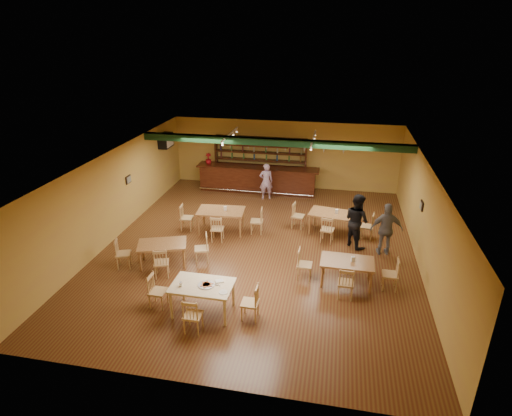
% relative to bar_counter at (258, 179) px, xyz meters
% --- Properties ---
extents(floor, '(12.00, 12.00, 0.00)m').
position_rel_bar_counter_xyz_m(floor, '(1.05, -5.15, -0.56)').
color(floor, '#572A19').
rests_on(floor, ground).
extents(ceiling_beam, '(10.00, 0.30, 0.25)m').
position_rel_bar_counter_xyz_m(ceiling_beam, '(1.05, -2.35, 2.31)').
color(ceiling_beam, '#103217').
rests_on(ceiling_beam, ceiling).
extents(track_rail_left, '(0.05, 2.50, 0.05)m').
position_rel_bar_counter_xyz_m(track_rail_left, '(-0.75, -1.75, 2.38)').
color(track_rail_left, white).
rests_on(track_rail_left, ceiling).
extents(track_rail_right, '(0.05, 2.50, 0.05)m').
position_rel_bar_counter_xyz_m(track_rail_right, '(2.45, -1.75, 2.38)').
color(track_rail_right, white).
rests_on(track_rail_right, ceiling).
extents(ac_unit, '(0.34, 0.70, 0.48)m').
position_rel_bar_counter_xyz_m(ac_unit, '(-3.75, -0.95, 1.79)').
color(ac_unit, white).
rests_on(ac_unit, wall_left).
extents(picture_left, '(0.04, 0.34, 0.28)m').
position_rel_bar_counter_xyz_m(picture_left, '(-3.92, -4.15, 1.14)').
color(picture_left, black).
rests_on(picture_left, wall_left).
extents(picture_right, '(0.04, 0.34, 0.28)m').
position_rel_bar_counter_xyz_m(picture_right, '(6.02, -4.65, 1.14)').
color(picture_right, black).
rests_on(picture_right, wall_right).
extents(bar_counter, '(5.35, 0.85, 1.13)m').
position_rel_bar_counter_xyz_m(bar_counter, '(0.00, 0.00, 0.00)').
color(bar_counter, '#36130A').
rests_on(bar_counter, ground).
extents(back_bar_hutch, '(4.14, 0.40, 2.28)m').
position_rel_bar_counter_xyz_m(back_bar_hutch, '(0.00, 0.63, 0.57)').
color(back_bar_hutch, '#36130A').
rests_on(back_bar_hutch, ground).
extents(poinsettia, '(0.35, 0.35, 0.48)m').
position_rel_bar_counter_xyz_m(poinsettia, '(-2.22, 0.00, 0.81)').
color(poinsettia, '#A60F17').
rests_on(poinsettia, bar_counter).
extents(dining_table_a, '(1.70, 1.11, 0.81)m').
position_rel_bar_counter_xyz_m(dining_table_a, '(-0.50, -4.21, -0.16)').
color(dining_table_a, brown).
rests_on(dining_table_a, ground).
extents(dining_table_b, '(1.67, 1.17, 0.77)m').
position_rel_bar_counter_xyz_m(dining_table_b, '(3.35, -3.58, -0.18)').
color(dining_table_b, brown).
rests_on(dining_table_b, ground).
extents(dining_table_c, '(1.64, 1.28, 0.72)m').
position_rel_bar_counter_xyz_m(dining_table_c, '(-1.63, -6.78, -0.21)').
color(dining_table_c, brown).
rests_on(dining_table_c, ground).
extents(dining_table_d, '(1.49, 0.92, 0.73)m').
position_rel_bar_counter_xyz_m(dining_table_d, '(3.86, -6.78, -0.20)').
color(dining_table_d, brown).
rests_on(dining_table_d, ground).
extents(near_table, '(1.54, 1.00, 0.82)m').
position_rel_bar_counter_xyz_m(near_table, '(0.30, -8.82, -0.15)').
color(near_table, '#D1B88C').
rests_on(near_table, ground).
extents(pizza_tray, '(0.44, 0.44, 0.01)m').
position_rel_bar_counter_xyz_m(pizza_tray, '(0.41, -8.82, 0.26)').
color(pizza_tray, silver).
rests_on(pizza_tray, near_table).
extents(parmesan_shaker, '(0.07, 0.07, 0.11)m').
position_rel_bar_counter_xyz_m(parmesan_shaker, '(-0.19, -8.99, 0.31)').
color(parmesan_shaker, '#EAE5C6').
rests_on(parmesan_shaker, near_table).
extents(napkin_stack, '(0.25, 0.22, 0.03)m').
position_rel_bar_counter_xyz_m(napkin_stack, '(0.68, -8.60, 0.27)').
color(napkin_stack, white).
rests_on(napkin_stack, near_table).
extents(pizza_server, '(0.33, 0.13, 0.00)m').
position_rel_bar_counter_xyz_m(pizza_server, '(0.57, -8.77, 0.27)').
color(pizza_server, silver).
rests_on(pizza_server, pizza_tray).
extents(side_plate, '(0.22, 0.22, 0.01)m').
position_rel_bar_counter_xyz_m(side_plate, '(0.90, -9.04, 0.26)').
color(side_plate, white).
rests_on(side_plate, near_table).
extents(patron_bar, '(0.65, 0.52, 1.56)m').
position_rel_bar_counter_xyz_m(patron_bar, '(0.52, -0.83, 0.22)').
color(patron_bar, purple).
rests_on(patron_bar, ground).
extents(patron_right_a, '(1.10, 1.12, 1.82)m').
position_rel_bar_counter_xyz_m(patron_right_a, '(4.15, -4.38, 0.35)').
color(patron_right_a, black).
rests_on(patron_right_a, ground).
extents(patron_right_b, '(1.06, 0.54, 1.73)m').
position_rel_bar_counter_xyz_m(patron_right_b, '(5.06, -4.78, 0.30)').
color(patron_right_b, slate).
rests_on(patron_right_b, ground).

